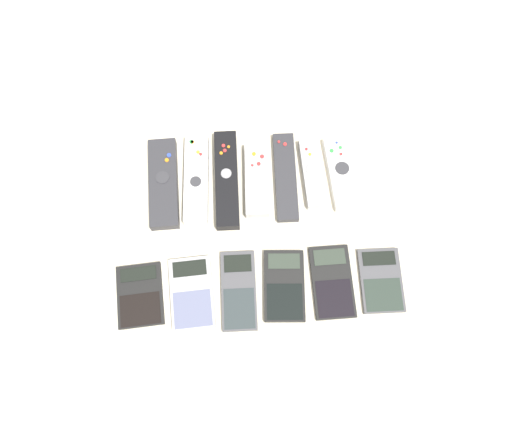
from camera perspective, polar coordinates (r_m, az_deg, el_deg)
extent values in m
plane|color=beige|center=(1.03, 0.10, -1.79)|extent=(3.00, 3.00, 0.00)
cube|color=#333338|center=(1.08, -10.52, 4.57)|extent=(0.06, 0.20, 0.02)
cylinder|color=#38383D|center=(1.07, -10.65, 5.26)|extent=(0.03, 0.03, 0.00)
cylinder|color=blue|center=(1.09, -9.92, 7.75)|extent=(0.01, 0.01, 0.00)
cylinder|color=orange|center=(1.08, -10.16, 7.20)|extent=(0.01, 0.01, 0.00)
cube|color=white|center=(1.07, -6.82, 5.09)|extent=(0.06, 0.20, 0.03)
cylinder|color=#38383D|center=(1.05, -6.91, 4.85)|extent=(0.02, 0.02, 0.00)
cylinder|color=orange|center=(1.09, -7.28, 9.29)|extent=(0.01, 0.01, 0.00)
cylinder|color=yellow|center=(1.08, -6.65, 8.18)|extent=(0.01, 0.01, 0.00)
cylinder|color=green|center=(1.09, -7.38, 9.30)|extent=(0.01, 0.01, 0.00)
cylinder|color=red|center=(1.08, -6.34, 7.94)|extent=(0.01, 0.01, 0.00)
cube|color=black|center=(1.06, -3.37, 5.07)|extent=(0.05, 0.22, 0.03)
cylinder|color=#99999E|center=(1.05, -3.43, 5.79)|extent=(0.02, 0.02, 0.00)
cylinder|color=orange|center=(1.08, -3.15, 8.80)|extent=(0.01, 0.01, 0.00)
cylinder|color=red|center=(1.08, -3.74, 8.93)|extent=(0.01, 0.01, 0.00)
cylinder|color=orange|center=(1.07, -4.00, 8.09)|extent=(0.01, 0.01, 0.00)
cylinder|color=red|center=(1.07, -3.58, 8.38)|extent=(0.01, 0.01, 0.00)
cube|color=silver|center=(1.06, 0.07, 5.02)|extent=(0.05, 0.16, 0.03)
cylinder|color=red|center=(1.07, 0.69, 7.73)|extent=(0.01, 0.01, 0.00)
cylinder|color=red|center=(1.06, -0.41, 6.74)|extent=(0.01, 0.01, 0.00)
cylinder|color=red|center=(1.06, 0.31, 6.90)|extent=(0.01, 0.01, 0.00)
cylinder|color=orange|center=(1.07, -0.24, 8.01)|extent=(0.01, 0.01, 0.00)
cube|color=#333338|center=(1.07, 3.39, 5.39)|extent=(0.05, 0.20, 0.02)
cylinder|color=red|center=(1.09, 3.33, 9.09)|extent=(0.01, 0.01, 0.00)
cylinder|color=red|center=(1.09, 2.62, 9.37)|extent=(0.01, 0.01, 0.00)
cube|color=silver|center=(1.07, 6.46, 5.73)|extent=(0.05, 0.16, 0.02)
cylinder|color=#99999E|center=(1.07, 6.50, 6.24)|extent=(0.03, 0.03, 0.00)
cylinder|color=red|center=(1.08, 5.77, 8.52)|extent=(0.01, 0.01, 0.00)
cylinder|color=yellow|center=(1.08, 6.18, 7.93)|extent=(0.01, 0.01, 0.00)
cube|color=white|center=(1.08, 9.81, 5.72)|extent=(0.07, 0.17, 0.02)
cylinder|color=#38383D|center=(1.08, 9.83, 6.31)|extent=(0.03, 0.03, 0.00)
cylinder|color=red|center=(1.09, 9.69, 7.89)|extent=(0.01, 0.01, 0.00)
cylinder|color=green|center=(1.10, 9.62, 8.61)|extent=(0.01, 0.01, 0.00)
cylinder|color=green|center=(1.09, 8.64, 8.28)|extent=(0.01, 0.01, 0.00)
cylinder|color=blue|center=(1.10, 9.21, 9.16)|extent=(0.01, 0.01, 0.00)
cube|color=black|center=(1.02, -13.11, -7.94)|extent=(0.10, 0.13, 0.01)
cube|color=black|center=(1.03, -13.31, -5.57)|extent=(0.07, 0.03, 0.00)
cube|color=black|center=(1.01, -13.09, -9.48)|extent=(0.08, 0.07, 0.00)
cube|color=#B2B2B7|center=(1.00, -7.34, -7.85)|extent=(0.09, 0.15, 0.02)
cube|color=black|center=(1.00, -7.60, -5.05)|extent=(0.07, 0.03, 0.00)
cube|color=slate|center=(0.99, -7.26, -9.61)|extent=(0.08, 0.07, 0.00)
cube|color=#4C4C51|center=(1.00, -1.98, -7.62)|extent=(0.07, 0.16, 0.01)
cube|color=black|center=(1.00, -2.11, -4.52)|extent=(0.06, 0.04, 0.00)
cube|color=#2F383B|center=(0.99, -1.92, -9.63)|extent=(0.06, 0.08, 0.00)
cube|color=black|center=(1.00, 3.24, -7.07)|extent=(0.09, 0.15, 0.02)
cube|color=#333D33|center=(1.00, 3.21, -4.26)|extent=(0.07, 0.04, 0.00)
cube|color=black|center=(0.99, 3.31, -8.85)|extent=(0.07, 0.08, 0.00)
cube|color=black|center=(1.01, 8.69, -6.56)|extent=(0.08, 0.15, 0.01)
cube|color=#333D33|center=(1.02, 8.40, -3.75)|extent=(0.06, 0.03, 0.00)
cube|color=black|center=(1.00, 8.98, -8.39)|extent=(0.07, 0.07, 0.00)
cube|color=#4C4C51|center=(1.03, 14.09, -6.27)|extent=(0.08, 0.13, 0.01)
cube|color=black|center=(1.04, 13.87, -3.83)|extent=(0.07, 0.03, 0.00)
cube|color=#2A362E|center=(1.02, 14.36, -7.84)|extent=(0.07, 0.07, 0.00)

